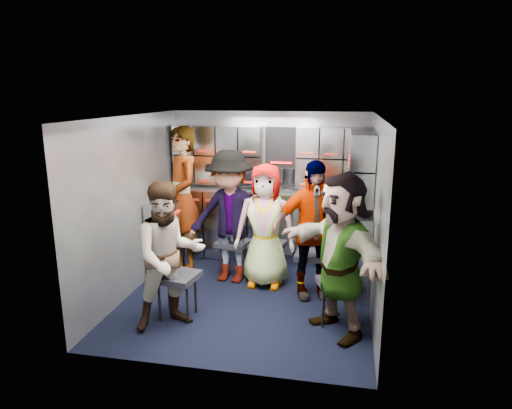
% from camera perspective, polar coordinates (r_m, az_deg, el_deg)
% --- Properties ---
extents(floor, '(3.00, 3.00, 0.00)m').
position_cam_1_polar(floor, '(5.51, -1.00, -11.43)').
color(floor, black).
rests_on(floor, ground).
extents(wall_back, '(2.80, 0.04, 2.10)m').
position_cam_1_polar(wall_back, '(6.59, 1.71, 2.43)').
color(wall_back, gray).
rests_on(wall_back, ground).
extents(wall_left, '(0.04, 3.00, 2.10)m').
position_cam_1_polar(wall_left, '(5.61, -15.17, -0.08)').
color(wall_left, gray).
rests_on(wall_left, ground).
extents(wall_right, '(0.04, 3.00, 2.10)m').
position_cam_1_polar(wall_right, '(5.06, 14.66, -1.56)').
color(wall_right, gray).
rests_on(wall_right, ground).
extents(ceiling, '(2.80, 3.00, 0.02)m').
position_cam_1_polar(ceiling, '(4.99, -1.10, 10.93)').
color(ceiling, silver).
rests_on(ceiling, wall_back).
extents(cart_bank_back, '(2.68, 0.38, 0.99)m').
position_cam_1_polar(cart_bank_back, '(6.52, 1.37, -2.72)').
color(cart_bank_back, '#979EA6').
rests_on(cart_bank_back, ground).
extents(cart_bank_left, '(0.38, 0.76, 0.99)m').
position_cam_1_polar(cart_bank_left, '(6.17, -10.81, -3.96)').
color(cart_bank_left, '#979EA6').
rests_on(cart_bank_left, ground).
extents(counter, '(2.68, 0.42, 0.03)m').
position_cam_1_polar(counter, '(6.39, 1.39, 1.75)').
color(counter, silver).
rests_on(counter, cart_bank_back).
extents(locker_bank_back, '(2.68, 0.28, 0.82)m').
position_cam_1_polar(locker_bank_back, '(6.37, 1.51, 6.05)').
color(locker_bank_back, '#979EA6').
rests_on(locker_bank_back, wall_back).
extents(locker_bank_right, '(0.28, 1.00, 0.82)m').
position_cam_1_polar(locker_bank_right, '(5.64, 13.03, 4.68)').
color(locker_bank_right, '#979EA6').
rests_on(locker_bank_right, wall_right).
extents(right_cabinet, '(0.28, 1.20, 1.00)m').
position_cam_1_polar(right_cabinet, '(5.78, 12.52, -5.20)').
color(right_cabinet, '#979EA6').
rests_on(right_cabinet, ground).
extents(coffee_niche, '(0.46, 0.16, 0.84)m').
position_cam_1_polar(coffee_niche, '(6.40, 3.20, 5.89)').
color(coffee_niche, black).
rests_on(coffee_niche, wall_back).
extents(red_latch_strip, '(2.60, 0.02, 0.03)m').
position_cam_1_polar(red_latch_strip, '(6.23, 1.07, 0.16)').
color(red_latch_strip, '#9E1D11').
rests_on(red_latch_strip, cart_bank_back).
extents(jump_seat_near_left, '(0.48, 0.46, 0.49)m').
position_cam_1_polar(jump_seat_near_left, '(4.95, -9.85, -9.15)').
color(jump_seat_near_left, black).
rests_on(jump_seat_near_left, ground).
extents(jump_seat_mid_left, '(0.47, 0.46, 0.47)m').
position_cam_1_polar(jump_seat_mid_left, '(5.99, -2.81, -5.05)').
color(jump_seat_mid_left, black).
rests_on(jump_seat_mid_left, ground).
extents(jump_seat_center, '(0.47, 0.45, 0.49)m').
position_cam_1_polar(jump_seat_center, '(5.86, 1.47, -5.31)').
color(jump_seat_center, black).
rests_on(jump_seat_center, ground).
extents(jump_seat_mid_right, '(0.41, 0.39, 0.47)m').
position_cam_1_polar(jump_seat_mid_right, '(5.60, 7.01, -6.53)').
color(jump_seat_mid_right, black).
rests_on(jump_seat_mid_right, ground).
extents(jump_seat_near_right, '(0.50, 0.49, 0.47)m').
position_cam_1_polar(jump_seat_near_right, '(4.84, 10.29, -9.96)').
color(jump_seat_near_right, black).
rests_on(jump_seat_near_right, ground).
extents(attendant_standing, '(0.80, 0.84, 1.94)m').
position_cam_1_polar(attendant_standing, '(6.16, -9.16, 0.66)').
color(attendant_standing, black).
rests_on(attendant_standing, ground).
extents(attendant_arc_a, '(0.93, 0.90, 1.52)m').
position_cam_1_polar(attendant_arc_a, '(4.68, -10.80, -6.34)').
color(attendant_arc_a, black).
rests_on(attendant_arc_a, ground).
extents(attendant_arc_b, '(1.16, 0.76, 1.68)m').
position_cam_1_polar(attendant_arc_b, '(5.70, -3.29, -1.59)').
color(attendant_arc_b, black).
rests_on(attendant_arc_b, ground).
extents(attendant_arc_c, '(0.75, 0.49, 1.53)m').
position_cam_1_polar(attendant_arc_c, '(5.59, 1.18, -2.66)').
color(attendant_arc_c, black).
rests_on(attendant_arc_c, ground).
extents(attendant_arc_d, '(1.03, 0.68, 1.63)m').
position_cam_1_polar(attendant_arc_d, '(5.30, 6.99, -3.15)').
color(attendant_arc_d, black).
rests_on(attendant_arc_d, ground).
extents(attendant_arc_e, '(1.33, 1.49, 1.64)m').
position_cam_1_polar(attendant_arc_e, '(4.53, 10.46, -6.19)').
color(attendant_arc_e, black).
rests_on(attendant_arc_e, ground).
extents(bottle_left, '(0.07, 0.07, 0.27)m').
position_cam_1_polar(bottle_left, '(6.44, -3.73, 3.19)').
color(bottle_left, white).
rests_on(bottle_left, counter).
extents(bottle_mid, '(0.06, 0.06, 0.22)m').
position_cam_1_polar(bottle_mid, '(6.31, 2.08, 2.75)').
color(bottle_mid, white).
rests_on(bottle_mid, counter).
extents(bottle_right, '(0.06, 0.06, 0.28)m').
position_cam_1_polar(bottle_right, '(6.23, 11.71, 2.59)').
color(bottle_right, white).
rests_on(bottle_right, counter).
extents(cup_left, '(0.08, 0.08, 0.10)m').
position_cam_1_polar(cup_left, '(6.44, -3.48, 2.40)').
color(cup_left, tan).
rests_on(cup_left, counter).
extents(cup_right, '(0.07, 0.07, 0.10)m').
position_cam_1_polar(cup_right, '(6.24, 12.70, 1.70)').
color(cup_right, tan).
rests_on(cup_right, counter).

